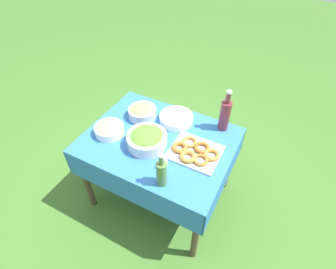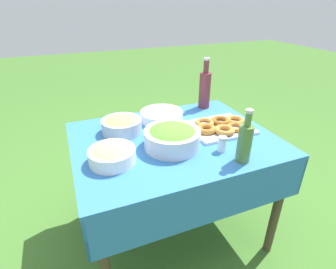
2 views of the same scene
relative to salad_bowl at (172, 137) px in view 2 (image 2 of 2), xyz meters
name	(u,v)px [view 2 (image 2 of 2)]	position (x,y,z in m)	size (l,w,h in m)	color
ground_plane	(173,229)	(0.05, 0.09, -0.78)	(14.00, 14.00, 0.00)	#3D6B28
picnic_table	(174,154)	(0.05, 0.09, -0.17)	(1.10, 0.86, 0.72)	#2D6BB2
salad_bowl	(172,137)	(0.00, 0.00, 0.00)	(0.29, 0.29, 0.12)	silver
pasta_bowl	(112,154)	(-0.32, -0.03, -0.02)	(0.22, 0.22, 0.09)	white
donut_platter	(220,126)	(0.34, 0.08, -0.04)	(0.36, 0.30, 0.05)	silver
plate_stack	(162,116)	(0.07, 0.34, -0.03)	(0.27, 0.27, 0.06)	white
olive_oil_bottle	(245,142)	(0.26, -0.25, 0.04)	(0.07, 0.07, 0.26)	#4C7238
wine_bottle	(205,89)	(0.43, 0.43, 0.08)	(0.08, 0.08, 0.35)	maroon
fruit_bowl	(122,124)	(-0.20, 0.26, -0.01)	(0.23, 0.23, 0.10)	#B2B7BC
salt_shaker	(222,144)	(0.22, -0.14, -0.02)	(0.04, 0.04, 0.08)	white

